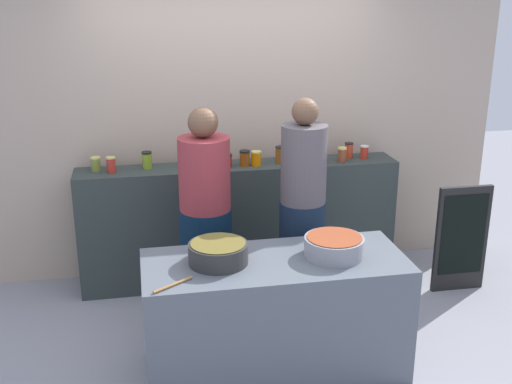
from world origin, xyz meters
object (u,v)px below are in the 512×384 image
Objects in this scene: preserve_jar_5 at (227,160)px; cook_in_cap at (302,222)px; preserve_jar_3 at (186,159)px; cook_with_tongs at (206,227)px; preserve_jar_0 at (96,164)px; preserve_jar_6 at (245,158)px; wooden_spoon at (173,285)px; chalkboard_sign at (461,238)px; cooking_pot_left at (218,253)px; preserve_jar_4 at (203,161)px; preserve_jar_11 at (342,155)px; preserve_jar_13 at (364,152)px; preserve_jar_10 at (321,155)px; preserve_jar_8 at (280,155)px; cooking_pot_center at (334,246)px; preserve_jar_9 at (306,155)px; preserve_jar_12 at (349,150)px; preserve_jar_1 at (111,165)px; preserve_jar_2 at (147,160)px; preserve_jar_7 at (256,158)px.

cook_in_cap is (0.46, -0.69, -0.32)m from preserve_jar_5.
cook_with_tongs reaches higher than preserve_jar_3.
preserve_jar_0 is 0.88× the size of preserve_jar_6.
wooden_spoon is 0.17× the size of cook_with_tongs.
cooking_pot_left is at bearing -159.11° from chalkboard_sign.
preserve_jar_4 is 0.14× the size of chalkboard_sign.
preserve_jar_11 is at bearing 151.90° from chalkboard_sign.
preserve_jar_13 is (1.20, 0.04, 0.00)m from preserve_jar_5.
preserve_jar_10 is at bearing -0.92° from preserve_jar_5.
preserve_jar_8 is at bearing 4.39° from preserve_jar_6.
preserve_jar_9 is at bearing 82.60° from cooking_pot_center.
preserve_jar_4 reaches higher than preserve_jar_0.
chalkboard_sign is at bearing -39.01° from preserve_jar_13.
preserve_jar_8 is 1.02× the size of preserve_jar_9.
cook_in_cap is at bearing -106.72° from preserve_jar_9.
preserve_jar_12 is 1.05m from cook_in_cap.
cook_with_tongs reaches higher than preserve_jar_13.
preserve_jar_3 is 1.15m from cook_in_cap.
preserve_jar_0 is 0.14m from preserve_jar_1.
preserve_jar_8 reaches higher than cooking_pot_center.
cooking_pot_left is 0.78m from cook_with_tongs.
preserve_jar_0 is at bearing 119.43° from cooking_pot_left.
preserve_jar_1 is 0.46× the size of wooden_spoon.
preserve_jar_3 is 0.97× the size of preserve_jar_11.
cook_with_tongs is at bearing 132.82° from cooking_pot_center.
preserve_jar_2 is 1.11× the size of preserve_jar_11.
wooden_spoon is (0.50, -1.69, -0.29)m from preserve_jar_0.
preserve_jar_0 is at bearing 175.09° from preserve_jar_5.
preserve_jar_6 is 0.96× the size of preserve_jar_10.
preserve_jar_7 is 0.07× the size of cook_in_cap.
preserve_jar_11 is at bearing -4.20° from preserve_jar_10.
preserve_jar_9 is (0.43, 0.00, 0.01)m from preserve_jar_7.
preserve_jar_8 reaches higher than chalkboard_sign.
preserve_jar_5 is at bearing -177.93° from preserve_jar_13.
cook_with_tongs reaches higher than cooking_pot_center.
preserve_jar_5 is at bearing -1.37° from preserve_jar_1.
cook_in_cap reaches higher than preserve_jar_6.
chalkboard_sign is (1.43, -0.55, -0.65)m from preserve_jar_8.
preserve_jar_5 is at bearing -179.96° from preserve_jar_7.
preserve_jar_10 is 0.30m from preserve_jar_12.
preserve_jar_2 reaches higher than preserve_jar_13.
cook_with_tongs reaches higher than preserve_jar_10.
preserve_jar_12 is 2.37m from wooden_spoon.
preserve_jar_7 reaches higher than cooking_pot_center.
preserve_jar_1 reaches higher than preserve_jar_13.
preserve_jar_11 is 0.91m from cook_in_cap.
preserve_jar_10 reaches higher than preserve_jar_3.
preserve_jar_1 is 1.15× the size of preserve_jar_5.
wooden_spoon is at bearing -109.32° from preserve_jar_5.
preserve_jar_6 is 0.65m from preserve_jar_10.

